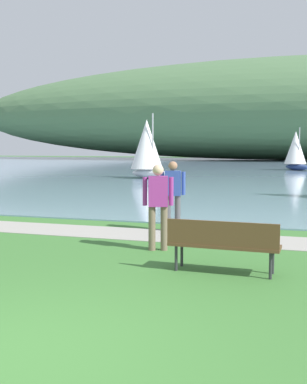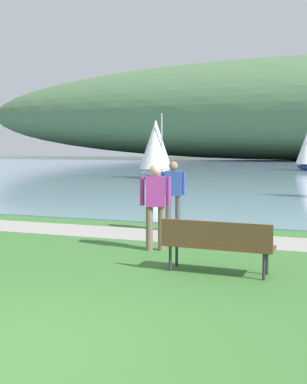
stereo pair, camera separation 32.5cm
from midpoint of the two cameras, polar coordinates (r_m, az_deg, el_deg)
The scene contains 8 objects.
bay_water at distance 52.17m, azimuth 16.10°, elevation 2.91°, with size 180.00×80.00×0.04m, color #7A99B2.
distant_hillside at distance 80.79m, azimuth 16.76°, elevation 9.46°, with size 113.57×28.00×16.25m, color #4C7047.
shoreline_path at distance 10.97m, azimuth 3.79°, elevation -5.36°, with size 60.00×1.50×0.01m, color #A39E93.
park_bench_near_camera at distance 7.79m, azimuth 8.79°, elevation -5.96°, with size 1.82×0.55×0.88m.
person_at_shoreline at distance 11.53m, azimuth 3.19°, elevation 0.05°, with size 0.60×0.28×1.71m.
person_on_the_grass at distance 9.40m, azimuth 1.22°, elevation -1.14°, with size 0.58×0.33×1.71m.
sailboat_nearest_to_shore at distance 31.08m, azimuth 0.62°, elevation 5.28°, with size 3.54×3.02×4.18m.
sailboat_mid_bay at distance 44.26m, azimuth 18.13°, elevation 4.78°, with size 2.80×3.14×3.77m.
Camera 2 is at (3.02, -3.76, 2.04)m, focal length 44.58 mm.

